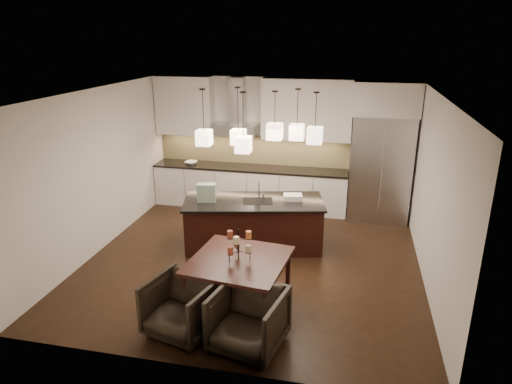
% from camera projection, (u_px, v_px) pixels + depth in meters
% --- Properties ---
extents(floor, '(5.50, 5.50, 0.02)m').
position_uv_depth(floor, '(254.00, 260.00, 7.80)').
color(floor, black).
rests_on(floor, ground).
extents(ceiling, '(5.50, 5.50, 0.02)m').
position_uv_depth(ceiling, '(253.00, 93.00, 6.88)').
color(ceiling, white).
rests_on(ceiling, wall_back).
extents(wall_back, '(5.50, 0.02, 2.80)m').
position_uv_depth(wall_back, '(281.00, 143.00, 9.89)').
color(wall_back, silver).
rests_on(wall_back, ground).
extents(wall_front, '(5.50, 0.02, 2.80)m').
position_uv_depth(wall_front, '(196.00, 260.00, 4.79)').
color(wall_front, silver).
rests_on(wall_front, ground).
extents(wall_left, '(0.02, 5.50, 2.80)m').
position_uv_depth(wall_left, '(98.00, 171.00, 7.90)').
color(wall_left, silver).
rests_on(wall_left, ground).
extents(wall_right, '(0.02, 5.50, 2.80)m').
position_uv_depth(wall_right, '(434.00, 193.00, 6.79)').
color(wall_right, silver).
rests_on(wall_right, ground).
extents(refrigerator, '(1.20, 0.72, 2.15)m').
position_uv_depth(refrigerator, '(380.00, 168.00, 9.22)').
color(refrigerator, '#B7B7BA').
rests_on(refrigerator, floor).
extents(fridge_panel, '(1.26, 0.72, 0.65)m').
position_uv_depth(fridge_panel, '(387.00, 98.00, 8.76)').
color(fridge_panel, silver).
rests_on(fridge_panel, refrigerator).
extents(lower_cabinets, '(4.21, 0.62, 0.88)m').
position_uv_depth(lower_cabinets, '(250.00, 188.00, 10.03)').
color(lower_cabinets, silver).
rests_on(lower_cabinets, floor).
extents(countertop, '(4.21, 0.66, 0.04)m').
position_uv_depth(countertop, '(250.00, 168.00, 9.87)').
color(countertop, black).
rests_on(countertop, lower_cabinets).
extents(backsplash, '(4.21, 0.02, 0.63)m').
position_uv_depth(backsplash, '(253.00, 150.00, 10.04)').
color(backsplash, '#C8B981').
rests_on(backsplash, countertop).
extents(upper_cab_left, '(1.25, 0.35, 1.25)m').
position_uv_depth(upper_cab_left, '(185.00, 106.00, 9.88)').
color(upper_cab_left, silver).
rests_on(upper_cab_left, wall_back).
extents(upper_cab_right, '(1.85, 0.35, 1.25)m').
position_uv_depth(upper_cab_right, '(307.00, 110.00, 9.35)').
color(upper_cab_right, silver).
rests_on(upper_cab_right, wall_back).
extents(hood_canopy, '(0.90, 0.52, 0.24)m').
position_uv_depth(hood_canopy, '(236.00, 129.00, 9.71)').
color(hood_canopy, '#B7B7BA').
rests_on(hood_canopy, wall_back).
extents(hood_chimney, '(0.30, 0.28, 0.96)m').
position_uv_depth(hood_chimney, '(237.00, 100.00, 9.62)').
color(hood_chimney, '#B7B7BA').
rests_on(hood_chimney, hood_canopy).
extents(fruit_bowl, '(0.28, 0.28, 0.06)m').
position_uv_depth(fruit_bowl, '(191.00, 163.00, 10.08)').
color(fruit_bowl, silver).
rests_on(fruit_bowl, countertop).
extents(island_body, '(2.52, 1.44, 0.83)m').
position_uv_depth(island_body, '(254.00, 224.00, 8.16)').
color(island_body, black).
rests_on(island_body, floor).
extents(island_top, '(2.61, 1.53, 0.04)m').
position_uv_depth(island_top, '(254.00, 202.00, 8.02)').
color(island_top, black).
rests_on(island_top, island_body).
extents(faucet, '(0.14, 0.24, 0.36)m').
position_uv_depth(faucet, '(259.00, 189.00, 8.05)').
color(faucet, silver).
rests_on(faucet, island_top).
extents(tote_bag, '(0.35, 0.24, 0.32)m').
position_uv_depth(tote_bag, '(207.00, 193.00, 7.93)').
color(tote_bag, '#1A4525').
rests_on(tote_bag, island_top).
extents(food_container, '(0.36, 0.29, 0.09)m').
position_uv_depth(food_container, '(293.00, 197.00, 8.05)').
color(food_container, silver).
rests_on(food_container, island_top).
extents(dining_table, '(1.40, 1.40, 0.76)m').
position_uv_depth(dining_table, '(239.00, 284.00, 6.31)').
color(dining_table, black).
rests_on(dining_table, floor).
extents(candelabra, '(0.40, 0.40, 0.44)m').
position_uv_depth(candelabra, '(239.00, 244.00, 6.11)').
color(candelabra, black).
rests_on(candelabra, dining_table).
extents(candle_a, '(0.09, 0.09, 0.10)m').
position_uv_depth(candle_a, '(248.00, 249.00, 6.08)').
color(candle_a, beige).
rests_on(candle_a, candelabra).
extents(candle_b, '(0.09, 0.09, 0.10)m').
position_uv_depth(candle_b, '(237.00, 243.00, 6.26)').
color(candle_b, orange).
rests_on(candle_b, candelabra).
extents(candle_c, '(0.09, 0.09, 0.10)m').
position_uv_depth(candle_c, '(230.00, 250.00, 6.04)').
color(candle_c, '#A54632').
rests_on(candle_c, candelabra).
extents(candle_d, '(0.09, 0.09, 0.10)m').
position_uv_depth(candle_d, '(249.00, 235.00, 6.12)').
color(candle_d, orange).
rests_on(candle_d, candelabra).
extents(candle_e, '(0.09, 0.09, 0.10)m').
position_uv_depth(candle_e, '(230.00, 234.00, 6.13)').
color(candle_e, '#A54632').
rests_on(candle_e, candelabra).
extents(candle_f, '(0.09, 0.09, 0.10)m').
position_uv_depth(candle_f, '(236.00, 240.00, 5.95)').
color(candle_f, beige).
rests_on(candle_f, candelabra).
extents(armchair_left, '(0.99, 1.00, 0.75)m').
position_uv_depth(armchair_left, '(182.00, 306.00, 5.79)').
color(armchair_left, black).
rests_on(armchair_left, floor).
extents(armchair_right, '(0.97, 0.99, 0.76)m').
position_uv_depth(armchair_right, '(248.00, 320.00, 5.51)').
color(armchair_right, black).
rests_on(armchair_right, floor).
extents(pendant_a, '(0.24, 0.24, 0.26)m').
position_uv_depth(pendant_a, '(204.00, 138.00, 7.72)').
color(pendant_a, beige).
rests_on(pendant_a, ceiling).
extents(pendant_b, '(0.24, 0.24, 0.26)m').
position_uv_depth(pendant_b, '(238.00, 137.00, 7.98)').
color(pendant_b, beige).
rests_on(pendant_b, ceiling).
extents(pendant_c, '(0.24, 0.24, 0.26)m').
position_uv_depth(pendant_c, '(275.00, 132.00, 7.40)').
color(pendant_c, beige).
rests_on(pendant_c, ceiling).
extents(pendant_d, '(0.24, 0.24, 0.26)m').
position_uv_depth(pendant_d, '(297.00, 132.00, 7.71)').
color(pendant_d, beige).
rests_on(pendant_d, ceiling).
extents(pendant_e, '(0.24, 0.24, 0.26)m').
position_uv_depth(pendant_e, '(315.00, 135.00, 7.27)').
color(pendant_e, beige).
rests_on(pendant_e, ceiling).
extents(pendant_f, '(0.24, 0.24, 0.26)m').
position_uv_depth(pendant_f, '(243.00, 145.00, 7.35)').
color(pendant_f, beige).
rests_on(pendant_f, ceiling).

